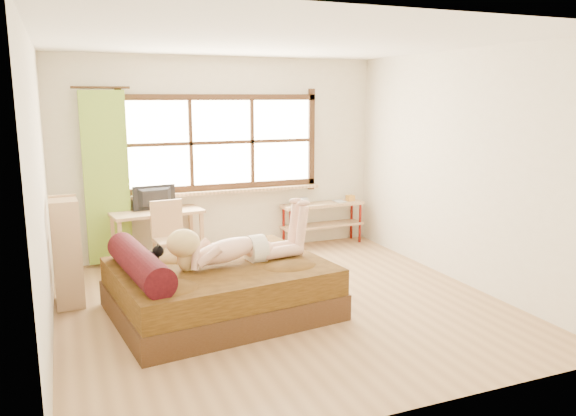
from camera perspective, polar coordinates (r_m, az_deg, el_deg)
name	(u,v)px	position (r m, az deg, el deg)	size (l,w,h in m)	color
floor	(282,304)	(6.06, -0.64, -9.75)	(4.50, 4.50, 0.00)	#9E754C
ceiling	(281,41)	(5.68, -0.71, 16.60)	(4.50, 4.50, 0.00)	white
wall_back	(222,157)	(7.83, -6.72, 5.18)	(4.50, 4.50, 0.00)	silver
wall_front	(407,225)	(3.74, 12.02, -1.69)	(4.50, 4.50, 0.00)	silver
wall_left	(41,193)	(5.33, -23.82, 1.42)	(4.50, 4.50, 0.00)	silver
wall_right	(461,168)	(6.85, 17.16, 3.88)	(4.50, 4.50, 0.00)	silver
window	(222,146)	(7.79, -6.69, 6.32)	(2.80, 0.16, 1.46)	#FFEDBF
curtain	(106,178)	(7.48, -17.97, 2.87)	(0.55, 0.10, 2.20)	#538323
bed	(216,287)	(5.78, -7.35, -7.93)	(2.26, 1.90, 0.79)	#331D0F
woman	(235,233)	(5.63, -5.39, -2.57)	(1.45, 0.41, 0.62)	#EBB297
kitten	(145,257)	(5.65, -14.31, -4.80)	(0.31, 0.12, 0.25)	black
desk	(157,218)	(7.46, -13.16, -1.00)	(1.21, 0.66, 0.72)	tan
monitor	(156,198)	(7.46, -13.31, 0.99)	(0.55, 0.07, 0.32)	black
chair	(170,233)	(7.14, -11.94, -2.49)	(0.45, 0.45, 0.90)	tan
pipe_shelf	(323,214)	(8.32, 3.60, -0.62)	(1.26, 0.36, 0.71)	tan
cup	(304,201)	(8.15, 1.64, 0.70)	(0.13, 0.13, 0.10)	gray
book	(335,202)	(8.37, 4.77, 0.65)	(0.15, 0.20, 0.02)	gray
bookshelf	(67,252)	(6.33, -21.55, -4.14)	(0.29, 0.50, 1.13)	tan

